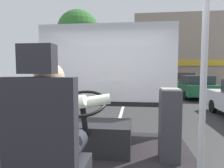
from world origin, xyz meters
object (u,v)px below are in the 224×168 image
Objects in this scene: bus_driver at (54,127)px; fare_box at (169,125)px; steering_console at (91,135)px; parked_car_green at (195,86)px; driver_seat at (47,156)px; parked_car_charcoal at (169,78)px; handrail_pole at (203,94)px; parked_car_red at (181,81)px.

bus_driver is 0.88× the size of fare_box.
steering_console is 10.84m from parked_car_green.
parked_car_charcoal is at bearing 78.05° from driver_seat.
parked_car_green is (4.32, 11.26, -0.46)m from driver_seat.
bus_driver is at bearing -111.20° from parked_car_green.
fare_box is (-0.04, 1.00, -0.51)m from handrail_pole.
handrail_pole is at bearing 2.87° from bus_driver.
driver_seat is 12.07m from parked_car_green.
driver_seat reaches higher than parked_car_red.
parked_car_red is 5.90m from parked_car_charcoal.
handrail_pole reaches higher than parked_car_green.
parked_car_red is at bearing 74.10° from driver_seat.
parked_car_red is at bearing -90.71° from parked_car_charcoal.
driver_seat is 1.43× the size of fare_box.
driver_seat is 0.21m from bus_driver.
handrail_pole is (1.07, -1.14, 0.73)m from steering_console.
steering_console is (0.00, 1.32, -0.31)m from driver_seat.
bus_driver is 22.33m from parked_car_charcoal.
steering_console is at bearing -113.49° from parked_car_green.
fare_box is at bearing -99.88° from parked_car_charcoal.
bus_driver is 0.42× the size of handrail_pole.
handrail_pole reaches higher than parked_car_charcoal.
bus_driver is at bearing 90.00° from driver_seat.
bus_driver is 1.10m from handrail_pole.
fare_box is 10.61m from parked_car_green.
steering_console is 1.22× the size of fare_box.
steering_console is 0.25× the size of parked_car_red.
fare_box is at bearing 92.49° from handrail_pole.
parked_car_red is at bearing 73.98° from bus_driver.
bus_driver is at bearing -134.35° from fare_box.
driver_seat is 1.16m from handrail_pole.
parked_car_charcoal is at bearing 80.12° from fare_box.
driver_seat is 1.17× the size of steering_console.
bus_driver is 0.20× the size of parked_car_green.
bus_driver reaches higher than fare_box.
driver_seat reaches higher than parked_car_green.
driver_seat is at bearing -170.41° from handrail_pole.
handrail_pole reaches higher than steering_console.
parked_car_charcoal is (4.65, 21.83, -0.59)m from bus_driver.
driver_seat is 0.31× the size of parked_car_charcoal.
handrail_pole is 11.58m from parked_car_green.
steering_console is at bearing 90.00° from bus_driver.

